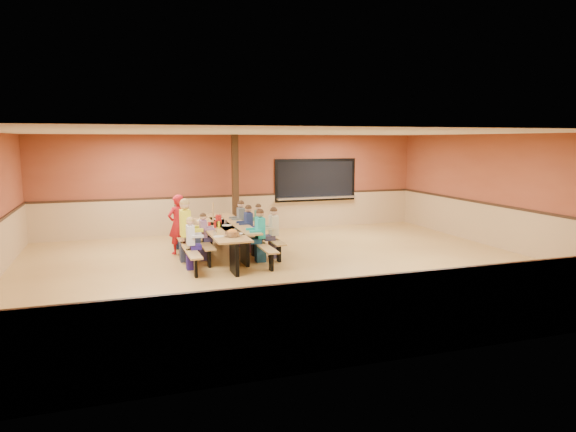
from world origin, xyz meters
name	(u,v)px	position (x,y,z in m)	size (l,w,h in m)	color
ground	(289,268)	(0.00, 0.00, 0.00)	(12.00, 12.00, 0.00)	#A2783D
room_envelope	(289,238)	(0.00, 0.00, 0.69)	(12.04, 10.04, 3.02)	brown
kitchen_pass_through	(316,182)	(2.60, 4.96, 1.49)	(2.78, 0.28, 1.38)	black
structural_post	(235,185)	(-0.20, 4.40, 1.50)	(0.18, 0.18, 3.00)	black
cafeteria_table_main	(220,237)	(-1.25, 1.50, 0.53)	(1.91, 3.70, 0.74)	#AB8043
cafeteria_table_second	(230,231)	(-0.84, 2.25, 0.53)	(1.91, 3.70, 0.74)	#AB8043
seated_child_white_left	(191,244)	(-2.08, 0.62, 0.58)	(0.34, 0.28, 1.16)	silver
seated_adult_yellow	(185,231)	(-2.08, 1.44, 0.73)	(0.49, 0.40, 1.46)	yellow
seated_child_grey_left	(178,226)	(-2.08, 2.94, 0.60)	(0.36, 0.30, 1.20)	silver
seated_child_teal_right	(260,236)	(-0.43, 0.84, 0.62)	(0.38, 0.31, 1.24)	#1BADA7
seated_child_navy_right	(249,229)	(-0.43, 1.94, 0.60)	(0.36, 0.30, 1.20)	navy
seated_child_char_right	(241,224)	(-0.43, 2.75, 0.61)	(0.37, 0.31, 1.22)	#50575A
seated_child_purple_sec	(203,237)	(-1.66, 1.43, 0.56)	(0.33, 0.27, 1.12)	slate
seated_child_green_sec	(258,226)	(-0.01, 2.51, 0.57)	(0.34, 0.28, 1.14)	#3D825C
seated_child_tan_sec	(274,233)	(-0.01, 1.11, 0.61)	(0.38, 0.31, 1.23)	beige
standing_woman	(178,224)	(-2.15, 2.34, 0.75)	(0.55, 0.36, 1.50)	#B2141B
punch_pitcher	(218,219)	(-1.15, 2.18, 0.85)	(0.16, 0.16, 0.22)	red
chip_bowl	(232,233)	(-1.21, 0.31, 0.81)	(0.32, 0.32, 0.15)	orange
napkin_dispenser	(218,224)	(-1.25, 1.69, 0.80)	(0.10, 0.14, 0.13)	black
condiment_mustard	(219,225)	(-1.28, 1.44, 0.82)	(0.06, 0.06, 0.17)	yellow
condiment_ketchup	(215,225)	(-1.36, 1.54, 0.82)	(0.06, 0.06, 0.17)	#B2140F
table_paddle	(213,219)	(-1.31, 2.06, 0.88)	(0.16, 0.16, 0.56)	black
place_settings	(220,226)	(-1.25, 1.50, 0.80)	(0.65, 3.30, 0.11)	beige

